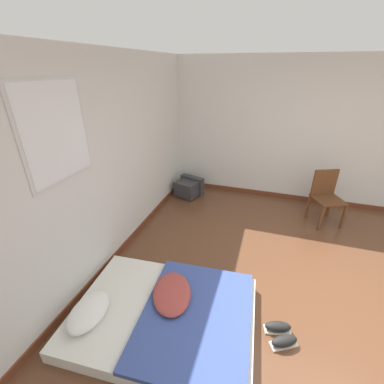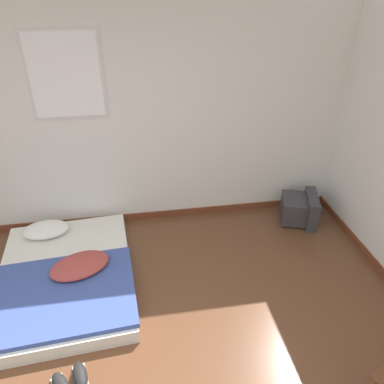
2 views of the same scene
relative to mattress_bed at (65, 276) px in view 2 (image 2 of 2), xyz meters
name	(u,v)px [view 2 (image 2 of 2)]	position (x,y,z in m)	size (l,w,h in m)	color
wall_back	(108,125)	(0.54, 1.08, 1.19)	(7.97, 0.08, 2.60)	silver
mattress_bed	(65,276)	(0.00, 0.00, 0.00)	(1.47, 1.92, 0.29)	silver
crt_tv	(301,209)	(2.84, 0.69, 0.08)	(0.54, 0.57, 0.37)	#333338
sneaker_pair	(71,381)	(0.18, -1.15, -0.05)	(0.34, 0.34, 0.10)	silver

